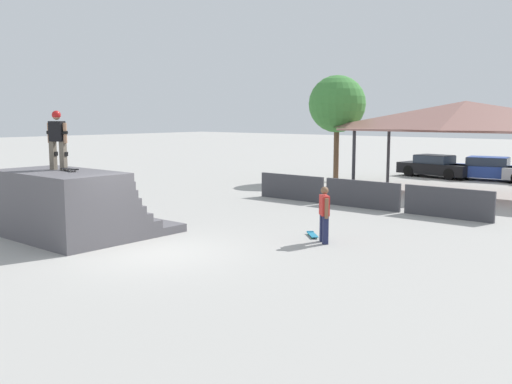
% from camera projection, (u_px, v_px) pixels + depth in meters
% --- Properties ---
extents(ground_plane, '(160.00, 160.00, 0.00)m').
position_uv_depth(ground_plane, '(151.00, 252.00, 14.65)').
color(ground_plane, '#A3A09B').
extents(quarter_pipe_ramp, '(4.00, 4.06, 1.93)m').
position_uv_depth(quarter_pipe_ramp, '(72.00, 207.00, 16.48)').
color(quarter_pipe_ramp, '#565459').
rests_on(quarter_pipe_ramp, ground).
extents(skater_on_deck, '(0.73, 0.40, 1.70)m').
position_uv_depth(skater_on_deck, '(57.00, 136.00, 16.42)').
color(skater_on_deck, '#6B6051').
rests_on(skater_on_deck, quarter_pipe_ramp).
extents(skateboard_on_deck, '(0.84, 0.31, 0.09)m').
position_uv_depth(skateboard_on_deck, '(70.00, 169.00, 16.10)').
color(skateboard_on_deck, silver).
rests_on(skateboard_on_deck, quarter_pipe_ramp).
extents(bystander_walking, '(0.52, 0.51, 1.57)m').
position_uv_depth(bystander_walking, '(324.00, 212.00, 15.67)').
color(bystander_walking, '#1E2347').
rests_on(bystander_walking, ground).
extents(skateboard_on_ground, '(0.72, 0.71, 0.09)m').
position_uv_depth(skateboard_on_ground, '(312.00, 234.00, 16.61)').
color(skateboard_on_ground, green).
rests_on(skateboard_on_ground, ground).
extents(barrier_fence, '(9.83, 0.12, 1.05)m').
position_uv_depth(barrier_fence, '(362.00, 194.00, 21.67)').
color(barrier_fence, '#3D3D42').
rests_on(barrier_fence, ground).
extents(pavilion_shelter, '(10.78, 4.13, 4.15)m').
position_uv_depth(pavilion_shelter, '(465.00, 116.00, 25.27)').
color(pavilion_shelter, '#2D2D33').
rests_on(pavilion_shelter, ground).
extents(tree_beside_pavilion, '(3.01, 3.01, 5.62)m').
position_uv_depth(tree_beside_pavilion, '(337.00, 104.00, 30.07)').
color(tree_beside_pavilion, brown).
rests_on(tree_beside_pavilion, ground).
extents(parked_car_black, '(4.42, 2.24, 1.27)m').
position_uv_depth(parked_car_black, '(435.00, 167.00, 32.56)').
color(parked_car_black, black).
rests_on(parked_car_black, ground).
extents(parked_car_blue, '(4.70, 2.37, 1.27)m').
position_uv_depth(parked_car_blue, '(489.00, 169.00, 31.00)').
color(parked_car_blue, navy).
rests_on(parked_car_blue, ground).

